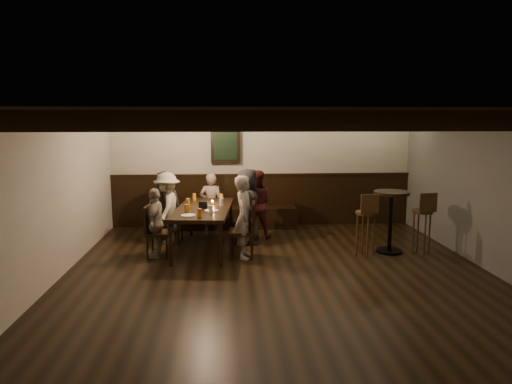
{
  "coord_description": "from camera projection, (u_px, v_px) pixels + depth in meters",
  "views": [
    {
      "loc": [
        -0.77,
        -6.35,
        2.33
      ],
      "look_at": [
        -0.28,
        1.3,
        1.09
      ],
      "focal_mm": 32.0,
      "sensor_mm": 36.0,
      "label": 1
    }
  ],
  "objects": [
    {
      "name": "person_left_near",
      "position": [
        167.0,
        208.0,
        8.55
      ],
      "size": [
        0.58,
        0.91,
        1.34
      ],
      "primitive_type": "imported",
      "rotation": [
        0.0,
        0.0,
        -1.66
      ],
      "color": "#A59E8B",
      "rests_on": "floor"
    },
    {
      "name": "person_bench_right",
      "position": [
        256.0,
        204.0,
        8.95
      ],
      "size": [
        0.69,
        0.56,
        1.34
      ],
      "primitive_type": "imported",
      "rotation": [
        0.0,
        0.0,
        3.05
      ],
      "color": "#501B1D",
      "rests_on": "floor"
    },
    {
      "name": "candle",
      "position": [
        212.0,
        203.0,
        8.36
      ],
      "size": [
        0.05,
        0.05,
        0.05
      ],
      "primitive_type": "cylinder",
      "color": "beige",
      "rests_on": "dining_table"
    },
    {
      "name": "chair_left_far",
      "position": [
        158.0,
        241.0,
        7.72
      ],
      "size": [
        0.44,
        0.44,
        0.88
      ],
      "rotation": [
        0.0,
        0.0,
        -1.66
      ],
      "color": "black",
      "rests_on": "floor"
    },
    {
      "name": "pint_a",
      "position": [
        194.0,
        197.0,
        8.76
      ],
      "size": [
        0.07,
        0.07,
        0.14
      ],
      "primitive_type": "cylinder",
      "color": "#BF7219",
      "rests_on": "dining_table"
    },
    {
      "name": "chair_right_near",
      "position": [
        246.0,
        229.0,
        8.57
      ],
      "size": [
        0.45,
        0.45,
        0.91
      ],
      "rotation": [
        0.0,
        0.0,
        1.48
      ],
      "color": "black",
      "rests_on": "floor"
    },
    {
      "name": "chair_left_near",
      "position": [
        170.0,
        227.0,
        8.61
      ],
      "size": [
        0.48,
        0.48,
        0.96
      ],
      "rotation": [
        0.0,
        0.0,
        -1.66
      ],
      "color": "black",
      "rests_on": "floor"
    },
    {
      "name": "bar_stool_left",
      "position": [
        365.0,
        233.0,
        7.73
      ],
      "size": [
        0.35,
        0.36,
        1.1
      ],
      "rotation": [
        0.0,
        0.0,
        0.04
      ],
      "color": "#372211",
      "rests_on": "floor"
    },
    {
      "name": "condiment_caddy",
      "position": [
        203.0,
        205.0,
        8.01
      ],
      "size": [
        0.15,
        0.1,
        0.12
      ],
      "primitive_type": "cube",
      "color": "black",
      "rests_on": "dining_table"
    },
    {
      "name": "pint_g",
      "position": [
        200.0,
        213.0,
        7.27
      ],
      "size": [
        0.07,
        0.07,
        0.14
      ],
      "primitive_type": "cylinder",
      "color": "#BF7219",
      "rests_on": "dining_table"
    },
    {
      "name": "room",
      "position": [
        253.0,
        185.0,
        8.67
      ],
      "size": [
        7.0,
        7.0,
        7.0
      ],
      "color": "black",
      "rests_on": "ground"
    },
    {
      "name": "pint_d",
      "position": [
        222.0,
        202.0,
        8.25
      ],
      "size": [
        0.07,
        0.07,
        0.14
      ],
      "primitive_type": "cylinder",
      "color": "silver",
      "rests_on": "dining_table"
    },
    {
      "name": "person_right_near",
      "position": [
        247.0,
        206.0,
        8.5
      ],
      "size": [
        0.51,
        0.73,
        1.41
      ],
      "primitive_type": "imported",
      "rotation": [
        0.0,
        0.0,
        1.48
      ],
      "color": "black",
      "rests_on": "floor"
    },
    {
      "name": "person_bench_centre",
      "position": [
        211.0,
        204.0,
        9.13
      ],
      "size": [
        0.49,
        0.34,
        1.26
      ],
      "primitive_type": "imported",
      "rotation": [
        0.0,
        0.0,
        3.05
      ],
      "color": "slate",
      "rests_on": "floor"
    },
    {
      "name": "person_bench_left",
      "position": [
        165.0,
        204.0,
        9.0
      ],
      "size": [
        0.68,
        0.48,
        1.32
      ],
      "primitive_type": "imported",
      "rotation": [
        0.0,
        0.0,
        3.05
      ],
      "color": "#242326",
      "rests_on": "floor"
    },
    {
      "name": "person_left_far",
      "position": [
        156.0,
        223.0,
        7.67
      ],
      "size": [
        0.35,
        0.72,
        1.18
      ],
      "primitive_type": "imported",
      "rotation": [
        0.0,
        0.0,
        -1.66
      ],
      "color": "#9E937F",
      "rests_on": "floor"
    },
    {
      "name": "chair_right_far",
      "position": [
        243.0,
        241.0,
        7.68
      ],
      "size": [
        0.47,
        0.47,
        0.94
      ],
      "rotation": [
        0.0,
        0.0,
        1.48
      ],
      "color": "black",
      "rests_on": "floor"
    },
    {
      "name": "person_right_far",
      "position": [
        245.0,
        217.0,
        7.61
      ],
      "size": [
        0.38,
        0.54,
        1.4
      ],
      "primitive_type": "imported",
      "rotation": [
        0.0,
        0.0,
        1.48
      ],
      "color": "gray",
      "rests_on": "floor"
    },
    {
      "name": "pint_e",
      "position": [
        187.0,
        209.0,
        7.62
      ],
      "size": [
        0.07,
        0.07,
        0.14
      ],
      "primitive_type": "cylinder",
      "color": "#BF7219",
      "rests_on": "dining_table"
    },
    {
      "name": "plate_far",
      "position": [
        212.0,
        211.0,
        7.77
      ],
      "size": [
        0.24,
        0.24,
        0.01
      ],
      "primitive_type": "cylinder",
      "color": "white",
      "rests_on": "dining_table"
    },
    {
      "name": "pint_c",
      "position": [
        188.0,
        203.0,
        8.16
      ],
      "size": [
        0.07,
        0.07,
        0.14
      ],
      "primitive_type": "cylinder",
      "color": "#BF7219",
      "rests_on": "dining_table"
    },
    {
      "name": "bar_stool_right",
      "position": [
        422.0,
        231.0,
        7.84
      ],
      "size": [
        0.35,
        0.37,
        1.1
      ],
      "rotation": [
        0.0,
        0.0,
        0.1
      ],
      "color": "#372211",
      "rests_on": "floor"
    },
    {
      "name": "high_top_table",
      "position": [
        391.0,
        213.0,
        7.92
      ],
      "size": [
        0.61,
        0.61,
        1.09
      ],
      "color": "black",
      "rests_on": "floor"
    },
    {
      "name": "dining_table",
      "position": [
        204.0,
        211.0,
        8.08
      ],
      "size": [
        1.11,
        2.13,
        0.77
      ],
      "rotation": [
        0.0,
        0.0,
        -0.09
      ],
      "color": "black",
      "rests_on": "floor"
    },
    {
      "name": "plate_near",
      "position": [
        188.0,
        215.0,
        7.38
      ],
      "size": [
        0.24,
        0.24,
        0.01
      ],
      "primitive_type": "cylinder",
      "color": "white",
      "rests_on": "dining_table"
    },
    {
      "name": "pint_f",
      "position": [
        211.0,
        210.0,
        7.51
      ],
      "size": [
        0.07,
        0.07,
        0.14
      ],
      "primitive_type": "cylinder",
      "color": "silver",
      "rests_on": "dining_table"
    },
    {
      "name": "pint_b",
      "position": [
        221.0,
        197.0,
        8.69
      ],
      "size": [
        0.07,
        0.07,
        0.14
      ],
      "primitive_type": "cylinder",
      "color": "#BF7219",
      "rests_on": "dining_table"
    }
  ]
}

